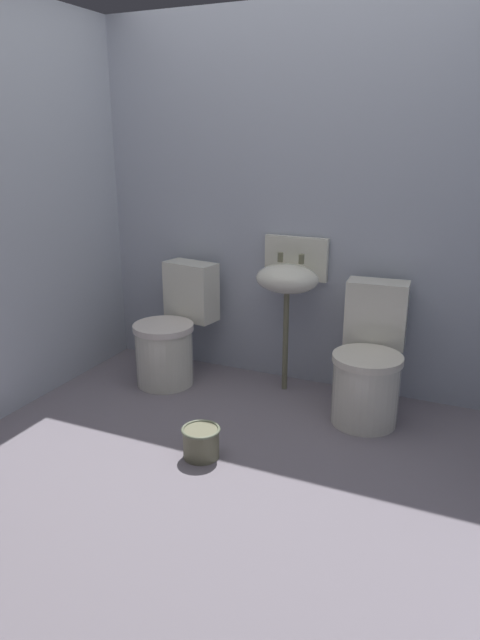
{
  "coord_description": "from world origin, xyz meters",
  "views": [
    {
      "loc": [
        1.15,
        -2.25,
        1.61
      ],
      "look_at": [
        0.0,
        0.31,
        0.7
      ],
      "focal_mm": 32.2,
      "sensor_mm": 36.0,
      "label": 1
    }
  ],
  "objects_px": {
    "toilet_right": "(369,366)",
    "bucket": "(201,442)",
    "toilet_left": "(173,335)",
    "sink": "(289,277)"
  },
  "relations": [
    {
      "from": "sink",
      "to": "bucket",
      "type": "distance_m",
      "value": 1.21
    },
    {
      "from": "toilet_left",
      "to": "sink",
      "type": "distance_m",
      "value": 0.89
    },
    {
      "from": "toilet_left",
      "to": "bucket",
      "type": "xyz_separation_m",
      "value": [
        0.64,
        -0.82,
        -0.23
      ]
    },
    {
      "from": "toilet_left",
      "to": "sink",
      "type": "xyz_separation_m",
      "value": [
        0.75,
        0.19,
        0.43
      ]
    },
    {
      "from": "toilet_left",
      "to": "bucket",
      "type": "distance_m",
      "value": 1.07
    },
    {
      "from": "toilet_left",
      "to": "bucket",
      "type": "relative_size",
      "value": 3.82
    },
    {
      "from": "toilet_right",
      "to": "sink",
      "type": "relative_size",
      "value": 0.79
    },
    {
      "from": "toilet_right",
      "to": "bucket",
      "type": "bearing_deg",
      "value": 45.3
    },
    {
      "from": "sink",
      "to": "bucket",
      "type": "bearing_deg",
      "value": -96.05
    },
    {
      "from": "toilet_left",
      "to": "bucket",
      "type": "height_order",
      "value": "toilet_left"
    }
  ]
}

